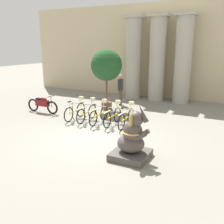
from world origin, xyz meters
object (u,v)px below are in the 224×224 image
bicycle_4 (127,117)px  potted_tree (106,66)px  person_pedestrian (120,87)px  elephant_statue (132,140)px  bicycle_3 (113,116)px  bicycle_1 (87,112)px  motorcycle (43,104)px  bicycle_0 (75,110)px  bicycle_2 (99,114)px

bicycle_4 → potted_tree: size_ratio=0.52×
bicycle_4 → person_pedestrian: 4.10m
bicycle_4 → elephant_statue: size_ratio=0.95×
bicycle_3 → person_pedestrian: bearing=109.9°
bicycle_1 → motorcycle: 2.83m
bicycle_0 → bicycle_1: 0.66m
bicycle_0 → elephant_statue: 4.86m
bicycle_0 → bicycle_2: size_ratio=1.00×
bicycle_4 → motorcycle: 4.80m
bicycle_0 → bicycle_4: 2.63m
motorcycle → elephant_statue: bearing=-25.3°
bicycle_0 → bicycle_3: 1.97m
motorcycle → person_pedestrian: size_ratio=1.10×
bicycle_1 → bicycle_0: bearing=-180.0°
bicycle_0 → motorcycle: bearing=175.2°
bicycle_2 → motorcycle: bearing=176.5°
bicycle_1 → potted_tree: bearing=95.0°
bicycle_1 → motorcycle: size_ratio=0.86×
elephant_statue → motorcycle: elephant_statue is taller
bicycle_2 → bicycle_1: bearing=177.6°
potted_tree → bicycle_4: bearing=-46.3°
bicycle_1 → motorcycle: (-2.83, 0.18, 0.04)m
bicycle_4 → elephant_statue: bearing=-63.5°
motorcycle → bicycle_2: bearing=-3.5°
person_pedestrian → potted_tree: bearing=-100.2°
bicycle_1 → elephant_statue: bearing=-39.3°
bicycle_2 → potted_tree: size_ratio=0.52×
potted_tree → elephant_statue: bearing=-54.8°
bicycle_2 → bicycle_3: bearing=4.3°
bicycle_0 → motorcycle: (-2.17, 0.18, 0.04)m
elephant_statue → motorcycle: (-6.18, 2.93, -0.14)m
bicycle_0 → bicycle_1: same height
motorcycle → bicycle_3: bearing=-2.2°
bicycle_2 → bicycle_4: same height
bicycle_3 → potted_tree: 3.34m
potted_tree → motorcycle: bearing=-141.0°
motorcycle → potted_tree: 3.86m
motorcycle → potted_tree: potted_tree is taller
person_pedestrian → bicycle_2: bearing=-80.1°
bicycle_0 → elephant_statue: bearing=-34.4°
bicycle_0 → bicycle_3: same height
bicycle_0 → person_pedestrian: person_pedestrian is taller
elephant_statue → potted_tree: (-3.56, 5.05, 1.72)m
motorcycle → potted_tree: size_ratio=0.61×
bicycle_1 → bicycle_4: 1.97m
elephant_statue → potted_tree: potted_tree is taller
bicycle_2 → person_pedestrian: bearing=99.9°
motorcycle → person_pedestrian: bearing=50.0°
bicycle_4 → person_pedestrian: size_ratio=0.95×
bicycle_0 → motorcycle: 2.18m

